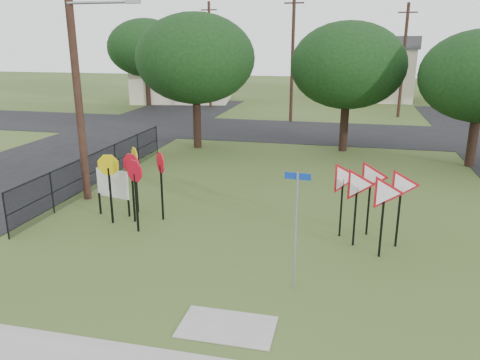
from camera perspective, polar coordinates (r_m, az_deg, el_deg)
name	(u,v)px	position (r m, az deg, el deg)	size (l,w,h in m)	color
ground	(251,274)	(12.31, 1.30, -11.40)	(140.00, 140.00, 0.00)	#374F1D
street_left	(62,158)	(25.71, -20.85, 2.55)	(8.00, 50.00, 0.02)	black
street_far	(313,132)	(31.26, 8.90, 5.79)	(60.00, 8.00, 0.02)	black
curb_pad	(227,327)	(10.30, -1.58, -17.47)	(2.00, 1.20, 0.02)	gray
street_name_sign	(296,224)	(11.02, 6.83, -5.36)	(0.60, 0.07, 2.92)	#95979D
stop_sign_cluster	(134,171)	(15.49, -12.76, 1.10)	(2.12, 2.06, 2.34)	black
yield_sign_cluster	(371,187)	(13.92, 15.65, -0.80)	(2.61, 1.62, 2.40)	black
info_board	(113,185)	(16.42, -15.26, -0.64)	(1.28, 0.31, 1.62)	black
utility_pole_main	(76,58)	(17.85, -19.39, 13.89)	(3.55, 0.33, 10.00)	#38221A
far_pole_a	(292,58)	(34.92, 6.41, 14.59)	(1.40, 0.24, 9.00)	#38221A
far_pole_b	(403,60)	(38.86, 19.29, 13.62)	(1.40, 0.24, 8.50)	#38221A
far_pole_c	(210,55)	(42.45, -3.71, 15.00)	(1.40, 0.24, 9.00)	#38221A
fence_run	(102,167)	(20.16, -16.46, 1.58)	(0.05, 11.55, 1.50)	black
house_left	(182,63)	(47.54, -7.03, 13.94)	(10.58, 8.88, 7.20)	beige
house_mid	(370,68)	(50.75, 15.55, 13.07)	(8.40, 8.40, 6.20)	beige
tree_near_left	(195,59)	(25.99, -5.45, 14.51)	(6.40, 6.40, 7.27)	black
tree_near_mid	(348,66)	(25.68, 13.02, 13.44)	(6.00, 6.00, 6.80)	black
tree_far_left	(146,48)	(44.54, -11.42, 15.53)	(6.80, 6.80, 7.73)	black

